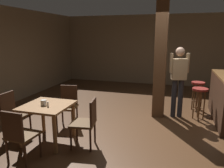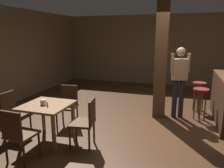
{
  "view_description": "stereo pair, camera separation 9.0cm",
  "coord_description": "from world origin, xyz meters",
  "px_view_note": "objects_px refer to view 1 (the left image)",
  "views": [
    {
      "loc": [
        0.74,
        -4.58,
        2.0
      ],
      "look_at": [
        -0.59,
        -0.18,
        0.96
      ],
      "focal_mm": 35.0,
      "sensor_mm": 36.0,
      "label": 1
    },
    {
      "loc": [
        0.82,
        -4.56,
        2.0
      ],
      "look_at": [
        -0.59,
        -0.18,
        0.96
      ],
      "focal_mm": 35.0,
      "sensor_mm": 36.0,
      "label": 2
    }
  ],
  "objects_px": {
    "chair_west": "(13,112)",
    "bar_stool_mid": "(198,89)",
    "napkin_cup": "(44,103)",
    "dining_table": "(47,112)",
    "chair_east": "(87,121)",
    "bar_counter": "(224,98)",
    "standing_person": "(179,77)",
    "chair_north": "(68,104)",
    "salt_shaker": "(48,104)",
    "bar_stool_near": "(200,96)",
    "chair_south": "(19,134)"
  },
  "relations": [
    {
      "from": "napkin_cup",
      "to": "bar_counter",
      "type": "bearing_deg",
      "value": 31.79
    },
    {
      "from": "chair_east",
      "to": "napkin_cup",
      "type": "distance_m",
      "value": 0.88
    },
    {
      "from": "bar_stool_near",
      "to": "chair_south",
      "type": "bearing_deg",
      "value": -135.05
    },
    {
      "from": "chair_north",
      "to": "standing_person",
      "type": "xyz_separation_m",
      "value": [
        2.33,
        1.25,
        0.5
      ]
    },
    {
      "from": "bar_stool_near",
      "to": "bar_counter",
      "type": "bearing_deg",
      "value": 2.79
    },
    {
      "from": "standing_person",
      "to": "bar_stool_mid",
      "type": "xyz_separation_m",
      "value": [
        0.52,
        0.67,
        -0.42
      ]
    },
    {
      "from": "chair_south",
      "to": "napkin_cup",
      "type": "relative_size",
      "value": 8.43
    },
    {
      "from": "napkin_cup",
      "to": "chair_north",
      "type": "bearing_deg",
      "value": 87.97
    },
    {
      "from": "chair_west",
      "to": "chair_north",
      "type": "relative_size",
      "value": 1.0
    },
    {
      "from": "salt_shaker",
      "to": "standing_person",
      "type": "xyz_separation_m",
      "value": [
        2.24,
        2.14,
        0.22
      ]
    },
    {
      "from": "chair_north",
      "to": "napkin_cup",
      "type": "height_order",
      "value": "chair_north"
    },
    {
      "from": "napkin_cup",
      "to": "bar_stool_mid",
      "type": "distance_m",
      "value": 3.99
    },
    {
      "from": "chair_west",
      "to": "chair_east",
      "type": "xyz_separation_m",
      "value": [
        1.58,
        0.02,
        0.0
      ]
    },
    {
      "from": "chair_south",
      "to": "standing_person",
      "type": "xyz_separation_m",
      "value": [
        2.32,
        2.84,
        0.5
      ]
    },
    {
      "from": "chair_east",
      "to": "bar_counter",
      "type": "bearing_deg",
      "value": 38.59
    },
    {
      "from": "chair_west",
      "to": "bar_stool_mid",
      "type": "xyz_separation_m",
      "value": [
        3.62,
        2.72,
        0.08
      ]
    },
    {
      "from": "bar_counter",
      "to": "dining_table",
      "type": "bearing_deg",
      "value": -148.43
    },
    {
      "from": "napkin_cup",
      "to": "bar_stool_mid",
      "type": "xyz_separation_m",
      "value": [
        2.87,
        2.76,
        -0.2
      ]
    },
    {
      "from": "chair_east",
      "to": "chair_south",
      "type": "bearing_deg",
      "value": -134.71
    },
    {
      "from": "dining_table",
      "to": "chair_north",
      "type": "distance_m",
      "value": 0.81
    },
    {
      "from": "chair_east",
      "to": "chair_north",
      "type": "xyz_separation_m",
      "value": [
        -0.8,
        0.79,
        0.0
      ]
    },
    {
      "from": "salt_shaker",
      "to": "bar_counter",
      "type": "bearing_deg",
      "value": 33.34
    },
    {
      "from": "dining_table",
      "to": "chair_west",
      "type": "xyz_separation_m",
      "value": [
        -0.79,
        -0.01,
        -0.09
      ]
    },
    {
      "from": "dining_table",
      "to": "chair_east",
      "type": "height_order",
      "value": "chair_east"
    },
    {
      "from": "dining_table",
      "to": "chair_south",
      "type": "xyz_separation_m",
      "value": [
        0.0,
        -0.79,
        -0.09
      ]
    },
    {
      "from": "chair_north",
      "to": "napkin_cup",
      "type": "bearing_deg",
      "value": -92.03
    },
    {
      "from": "dining_table",
      "to": "chair_north",
      "type": "bearing_deg",
      "value": 90.69
    },
    {
      "from": "chair_east",
      "to": "napkin_cup",
      "type": "relative_size",
      "value": 8.43
    },
    {
      "from": "bar_stool_near",
      "to": "bar_stool_mid",
      "type": "xyz_separation_m",
      "value": [
        0.01,
        0.68,
        0.0
      ]
    },
    {
      "from": "chair_east",
      "to": "bar_counter",
      "type": "xyz_separation_m",
      "value": [
        2.57,
        2.05,
        0.05
      ]
    },
    {
      "from": "napkin_cup",
      "to": "dining_table",
      "type": "bearing_deg",
      "value": 47.08
    },
    {
      "from": "dining_table",
      "to": "napkin_cup",
      "type": "xyz_separation_m",
      "value": [
        -0.04,
        -0.04,
        0.19
      ]
    },
    {
      "from": "standing_person",
      "to": "bar_counter",
      "type": "bearing_deg",
      "value": 0.79
    },
    {
      "from": "chair_west",
      "to": "chair_south",
      "type": "relative_size",
      "value": 1.0
    },
    {
      "from": "napkin_cup",
      "to": "salt_shaker",
      "type": "relative_size",
      "value": 1.16
    },
    {
      "from": "chair_south",
      "to": "chair_north",
      "type": "bearing_deg",
      "value": 90.36
    },
    {
      "from": "chair_west",
      "to": "bar_counter",
      "type": "distance_m",
      "value": 4.64
    },
    {
      "from": "chair_east",
      "to": "chair_north",
      "type": "distance_m",
      "value": 1.12
    },
    {
      "from": "dining_table",
      "to": "chair_south",
      "type": "bearing_deg",
      "value": -89.98
    },
    {
      "from": "dining_table",
      "to": "chair_south",
      "type": "relative_size",
      "value": 0.95
    },
    {
      "from": "napkin_cup",
      "to": "standing_person",
      "type": "height_order",
      "value": "standing_person"
    },
    {
      "from": "dining_table",
      "to": "standing_person",
      "type": "height_order",
      "value": "standing_person"
    },
    {
      "from": "chair_south",
      "to": "salt_shaker",
      "type": "relative_size",
      "value": 9.79
    },
    {
      "from": "chair_west",
      "to": "bar_counter",
      "type": "height_order",
      "value": "bar_counter"
    },
    {
      "from": "chair_west",
      "to": "chair_south",
      "type": "bearing_deg",
      "value": -44.74
    },
    {
      "from": "standing_person",
      "to": "bar_stool_near",
      "type": "distance_m",
      "value": 0.66
    },
    {
      "from": "chair_south",
      "to": "bar_stool_mid",
      "type": "height_order",
      "value": "chair_south"
    },
    {
      "from": "bar_stool_mid",
      "to": "dining_table",
      "type": "bearing_deg",
      "value": -136.21
    },
    {
      "from": "dining_table",
      "to": "salt_shaker",
      "type": "bearing_deg",
      "value": -48.31
    },
    {
      "from": "chair_west",
      "to": "bar_stool_mid",
      "type": "distance_m",
      "value": 4.53
    }
  ]
}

